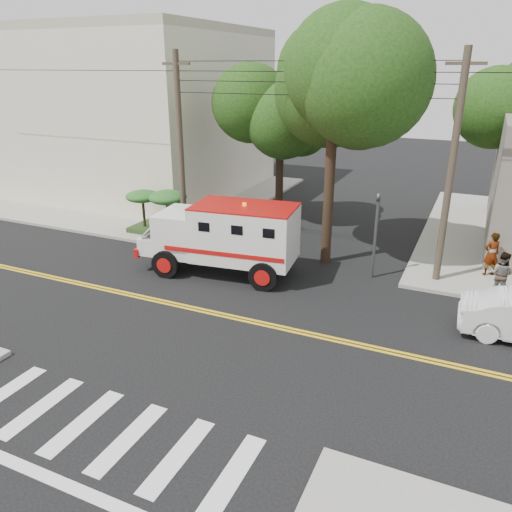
% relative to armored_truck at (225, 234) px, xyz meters
% --- Properties ---
extents(ground, '(100.00, 100.00, 0.00)m').
position_rel_armored_truck_xyz_m(ground, '(2.00, -3.50, -1.73)').
color(ground, black).
rests_on(ground, ground).
extents(sidewalk_nw, '(17.00, 17.00, 0.15)m').
position_rel_armored_truck_xyz_m(sidewalk_nw, '(-11.50, 10.00, -1.66)').
color(sidewalk_nw, gray).
rests_on(sidewalk_nw, ground).
extents(building_left, '(16.00, 14.00, 10.00)m').
position_rel_armored_truck_xyz_m(building_left, '(-13.50, 11.50, 3.42)').
color(building_left, beige).
rests_on(building_left, sidewalk_nw).
extents(utility_pole_left, '(0.28, 0.28, 9.00)m').
position_rel_armored_truck_xyz_m(utility_pole_left, '(-3.60, 2.50, 2.77)').
color(utility_pole_left, '#382D23').
rests_on(utility_pole_left, ground).
extents(utility_pole_right, '(0.28, 0.28, 9.00)m').
position_rel_armored_truck_xyz_m(utility_pole_right, '(8.30, 2.70, 2.77)').
color(utility_pole_right, '#382D23').
rests_on(utility_pole_right, ground).
extents(tree_main, '(6.08, 5.70, 9.85)m').
position_rel_armored_truck_xyz_m(tree_main, '(3.94, 2.71, 5.47)').
color(tree_main, black).
rests_on(tree_main, ground).
extents(tree_left, '(4.48, 4.20, 7.70)m').
position_rel_armored_truck_xyz_m(tree_left, '(-0.68, 8.29, 4.00)').
color(tree_left, black).
rests_on(tree_left, ground).
extents(traffic_signal, '(0.15, 0.18, 3.60)m').
position_rel_armored_truck_xyz_m(traffic_signal, '(5.80, 2.10, 0.50)').
color(traffic_signal, '#3F3F42').
rests_on(traffic_signal, ground).
extents(accessibility_sign, '(0.45, 0.10, 2.02)m').
position_rel_armored_truck_xyz_m(accessibility_sign, '(-4.20, 2.67, -0.36)').
color(accessibility_sign, '#3F3F42').
rests_on(accessibility_sign, ground).
extents(palm_planter, '(3.52, 2.63, 2.36)m').
position_rel_armored_truck_xyz_m(palm_planter, '(-5.43, 3.13, -0.08)').
color(palm_planter, '#1E3314').
rests_on(palm_planter, sidewalk_nw).
extents(armored_truck, '(6.92, 3.34, 3.04)m').
position_rel_armored_truck_xyz_m(armored_truck, '(0.00, 0.00, 0.00)').
color(armored_truck, silver).
rests_on(armored_truck, ground).
extents(pedestrian_a, '(0.81, 0.73, 1.85)m').
position_rel_armored_truck_xyz_m(pedestrian_a, '(10.24, 4.03, -0.65)').
color(pedestrian_a, gray).
rests_on(pedestrian_a, sidewalk_ne).
extents(pedestrian_b, '(1.04, 0.94, 1.76)m').
position_rel_armored_truck_xyz_m(pedestrian_b, '(10.61, 2.00, -0.70)').
color(pedestrian_b, gray).
rests_on(pedestrian_b, sidewalk_ne).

